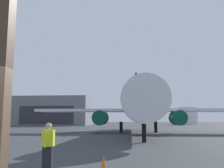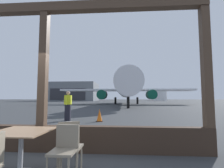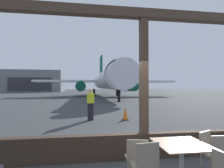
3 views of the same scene
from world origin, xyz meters
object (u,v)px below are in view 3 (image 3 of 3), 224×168
Objects in this scene: cafe_chair_aisle_left at (145,163)px; distant_hangar at (36,81)px; cafe_chair_aisle_right at (210,149)px; fuel_storage_tank at (130,85)px; traffic_cone at (125,114)px; ground_crew_worker at (91,104)px; dining_table at (181,158)px; airplane at (107,80)px; cafe_chair_side_extra at (137,156)px.

cafe_chair_aisle_left is 77.17m from distant_hangar.
cafe_chair_aisle_right is 0.04× the size of distant_hangar.
fuel_storage_tank reaches higher than cafe_chair_aisle_right.
cafe_chair_aisle_right is at bearing -86.66° from traffic_cone.
cafe_chair_aisle_right is 7.05m from ground_crew_worker.
dining_table is 0.85m from cafe_chair_aisle_left.
dining_table is 0.14× the size of fuel_storage_tank.
fuel_storage_tank is (42.70, 12.45, -1.28)m from distant_hangar.
dining_table is 0.54× the size of ground_crew_worker.
fuel_storage_tank is (20.08, 86.08, 2.35)m from cafe_chair_aisle_right.
distant_hangar is at bearing 119.56° from airplane.
dining_table is at bearing -161.54° from cafe_chair_aisle_right.
cafe_chair_aisle_left reaches higher than cafe_chair_aisle_right.
cafe_chair_aisle_right is at bearing -103.13° from fuel_storage_tank.
ground_crew_worker is at bearing 95.68° from cafe_chair_aisle_left.
cafe_chair_aisle_right is 1.24× the size of traffic_cone.
ground_crew_worker is at bearing -105.74° from fuel_storage_tank.
distant_hangar is (-21.00, 73.78, 3.63)m from cafe_chair_side_extra.
airplane is at bearing 84.26° from cafe_chair_aisle_left.
cafe_chair_aisle_right is 0.13× the size of fuel_storage_tank.
traffic_cone is at bearing -94.54° from airplane.
fuel_storage_tank is (21.70, 86.23, 2.36)m from cafe_chair_side_extra.
distant_hangar is at bearing 106.46° from dining_table.
fuel_storage_tank is at bearing 74.26° from ground_crew_worker.
traffic_cone is (1.22, 6.96, -0.22)m from cafe_chair_aisle_left.
fuel_storage_tank is at bearing 75.60° from traffic_cone.
airplane is (3.19, 31.12, 2.77)m from cafe_chair_side_extra.
cafe_chair_aisle_left reaches higher than traffic_cone.
airplane is at bearing 84.14° from cafe_chair_side_extra.
traffic_cone is at bearing 93.34° from cafe_chair_aisle_right.
distant_hangar reaches higher than cafe_chair_side_extra.
cafe_chair_aisle_right is 88.42m from fuel_storage_tank.
fuel_storage_tank reaches higher than dining_table.
distant_hangar is at bearing 105.83° from cafe_chair_aisle_left.
cafe_chair_side_extra is at bearing -95.86° from airplane.
dining_table is at bearing -73.54° from distant_hangar.
airplane reaches higher than ground_crew_worker.
cafe_chair_side_extra is (-0.03, 0.38, -0.03)m from cafe_chair_aisle_left.
cafe_chair_side_extra is 6.85m from ground_crew_worker.
distant_hangar is (-20.31, 66.98, 3.25)m from ground_crew_worker.
airplane is at bearing 80.94° from ground_crew_worker.
distant_hangar is (-24.19, 42.66, 0.86)m from airplane.
traffic_cone is at bearing -104.40° from fuel_storage_tank.
airplane is 1.46× the size of distant_hangar.
airplane is at bearing -108.56° from fuel_storage_tank.
airplane reaches higher than cafe_chair_aisle_left.
cafe_chair_aisle_left is 0.53× the size of ground_crew_worker.
cafe_chair_aisle_left is 1.30× the size of traffic_cone.
fuel_storage_tank reaches higher than cafe_chair_aisle_left.
cafe_chair_aisle_right is at bearing 18.46° from dining_table.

